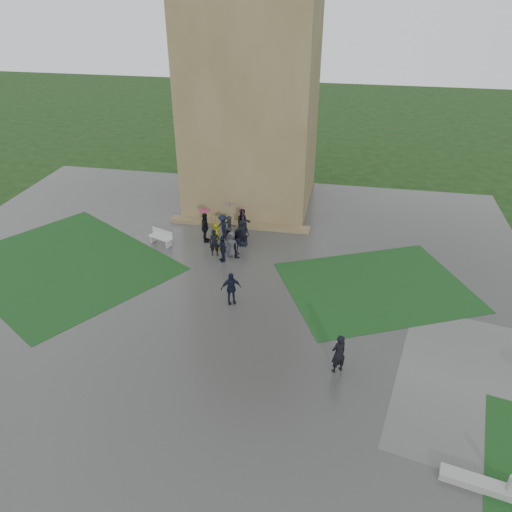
% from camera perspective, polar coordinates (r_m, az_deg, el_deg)
% --- Properties ---
extents(ground, '(120.00, 120.00, 0.00)m').
position_cam_1_polar(ground, '(23.28, -7.70, -7.98)').
color(ground, black).
extents(plaza, '(34.00, 34.00, 0.02)m').
position_cam_1_polar(plaza, '(24.80, -6.30, -5.22)').
color(plaza, '#353532').
rests_on(plaza, ground).
extents(lawn_inset_left, '(14.10, 13.46, 0.01)m').
position_cam_1_polar(lawn_inset_left, '(29.64, -21.11, -0.92)').
color(lawn_inset_left, '#123515').
rests_on(lawn_inset_left, plaza).
extents(lawn_inset_right, '(11.12, 10.15, 0.01)m').
position_cam_1_polar(lawn_inset_right, '(26.48, 13.58, -3.43)').
color(lawn_inset_right, '#123515').
rests_on(lawn_inset_right, plaza).
extents(tower, '(8.00, 8.00, 18.00)m').
position_cam_1_polar(tower, '(33.39, -0.44, 20.82)').
color(tower, brown).
rests_on(tower, ground).
extents(tower_plinth, '(9.00, 0.80, 0.22)m').
position_cam_1_polar(tower_plinth, '(31.91, -1.93, 3.63)').
color(tower_plinth, brown).
rests_on(tower_plinth, plaza).
extents(bench, '(1.59, 0.99, 0.88)m').
position_cam_1_polar(bench, '(30.12, -10.79, 2.15)').
color(bench, '#AFAEAA').
rests_on(bench, plaza).
extents(visitor_cluster, '(3.17, 3.95, 2.53)m').
position_cam_1_polar(visitor_cluster, '(29.11, -3.36, 3.10)').
color(visitor_cluster, black).
rests_on(visitor_cluster, plaza).
extents(pedestrian_mid, '(1.14, 0.94, 1.69)m').
position_cam_1_polar(pedestrian_mid, '(24.12, -2.88, -3.71)').
color(pedestrian_mid, black).
rests_on(pedestrian_mid, plaza).
extents(pedestrian_near, '(0.78, 0.73, 1.79)m').
position_cam_1_polar(pedestrian_near, '(20.48, 9.41, -10.94)').
color(pedestrian_near, black).
rests_on(pedestrian_near, plaza).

